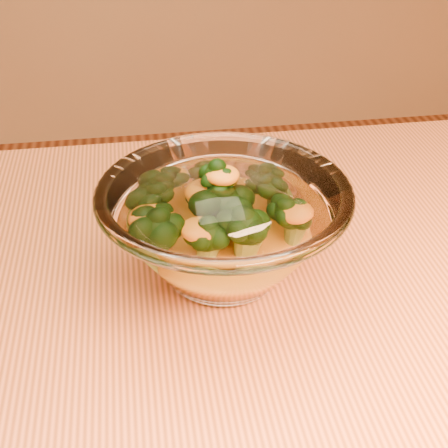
# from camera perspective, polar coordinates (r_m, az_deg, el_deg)

# --- Properties ---
(glass_bowl) EXTENTS (0.21, 0.21, 0.09)m
(glass_bowl) POSITION_cam_1_polar(r_m,az_deg,el_deg) (0.51, 0.00, -0.42)
(glass_bowl) COLOR white
(glass_bowl) RESTS_ON table
(cheese_sauce) EXTENTS (0.10, 0.10, 0.03)m
(cheese_sauce) POSITION_cam_1_polar(r_m,az_deg,el_deg) (0.52, 0.00, -2.16)
(cheese_sauce) COLOR orange
(cheese_sauce) RESTS_ON glass_bowl
(broccoli_heap) EXTENTS (0.14, 0.12, 0.07)m
(broccoli_heap) POSITION_cam_1_polar(r_m,az_deg,el_deg) (0.51, -0.95, 1.07)
(broccoli_heap) COLOR black
(broccoli_heap) RESTS_ON cheese_sauce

